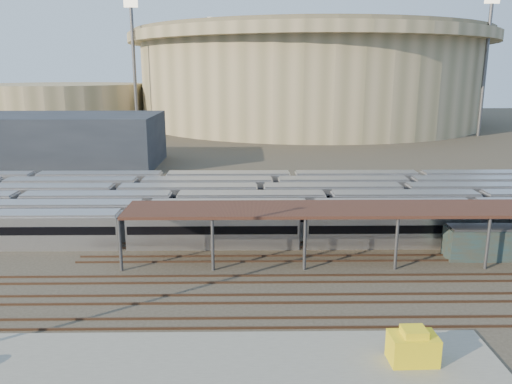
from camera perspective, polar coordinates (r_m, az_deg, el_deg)
The scene contains 12 objects.
ground at distance 46.46m, azimuth -5.74°, elevation -9.48°, with size 420.00×420.00×0.00m, color #383026.
apron at distance 34.18m, azimuth -16.86°, elevation -18.98°, with size 50.00×9.00×0.20m, color gray.
subway_trains at distance 63.34m, azimuth -4.20°, elevation -1.39°, with size 130.01×23.90×3.60m.
inspection_shed at distance 51.64m, azimuth 19.66°, elevation -1.99°, with size 60.30×6.00×5.30m.
empty_tracks at distance 41.89m, azimuth -6.33°, elevation -12.06°, with size 170.00×9.62×0.18m.
stadium at distance 183.77m, azimuth 5.94°, elevation 13.06°, with size 124.00×124.00×32.50m.
secondary_arena at distance 184.38m, azimuth -21.38°, elevation 9.26°, with size 56.00×56.00×14.00m, color tan.
service_building at distance 105.89m, azimuth -22.49°, elevation 5.47°, with size 42.00×20.00×10.00m, color #1E232D.
floodlight_0 at distance 156.32m, azimuth -13.77°, elevation 14.18°, with size 4.00×1.00×38.40m.
floodlight_2 at distance 157.11m, azimuth 24.77°, elevation 13.35°, with size 4.00×1.00×38.40m.
floodlight_3 at distance 203.05m, azimuth -4.89°, elevation 14.31°, with size 4.00×1.00×38.40m.
yellow_equipment at distance 34.52m, azimuth 17.48°, elevation -16.68°, with size 2.97×1.86×1.86m, color yellow.
Camera 1 is at (4.00, -42.55, 18.21)m, focal length 35.00 mm.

